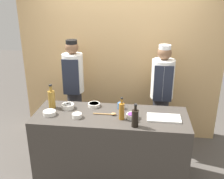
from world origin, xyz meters
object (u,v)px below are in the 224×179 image
(sauce_bowl_orange, at_px, (68,106))
(bottle_amber, at_px, (122,111))
(wooden_spoon, at_px, (109,114))
(chef_right, at_px, (161,95))
(sauce_bowl_purple, at_px, (132,116))
(cup_blue, at_px, (120,106))
(cutting_board, at_px, (164,118))
(chef_left, at_px, (74,89))
(sauce_bowl_green, at_px, (94,105))
(sauce_bowl_red, at_px, (77,115))
(sauce_bowl_white, at_px, (49,113))
(bottle_vinegar, at_px, (52,99))
(bottle_soy, at_px, (135,118))

(sauce_bowl_orange, bearing_deg, bottle_amber, -16.44)
(wooden_spoon, distance_m, chef_right, 1.01)
(sauce_bowl_purple, bearing_deg, cup_blue, 123.83)
(cutting_board, distance_m, chef_left, 1.51)
(cup_blue, distance_m, wooden_spoon, 0.24)
(cutting_board, height_order, bottle_amber, bottle_amber)
(sauce_bowl_green, bearing_deg, cutting_board, -15.36)
(sauce_bowl_green, distance_m, cup_blue, 0.35)
(sauce_bowl_red, height_order, sauce_bowl_green, sauce_bowl_red)
(chef_right, bearing_deg, wooden_spoon, -132.24)
(sauce_bowl_green, height_order, sauce_bowl_white, sauce_bowl_white)
(sauce_bowl_purple, bearing_deg, bottle_vinegar, 171.10)
(bottle_soy, relative_size, cup_blue, 3.47)
(sauce_bowl_white, distance_m, bottle_vinegar, 0.23)
(bottle_amber, relative_size, chef_right, 0.17)
(sauce_bowl_purple, distance_m, bottle_amber, 0.15)
(sauce_bowl_orange, relative_size, bottle_vinegar, 0.50)
(sauce_bowl_purple, distance_m, wooden_spoon, 0.30)
(sauce_bowl_red, xyz_separation_m, bottle_amber, (0.53, 0.03, 0.08))
(sauce_bowl_white, bearing_deg, sauce_bowl_green, 31.67)
(sauce_bowl_orange, xyz_separation_m, wooden_spoon, (0.55, -0.12, -0.02))
(sauce_bowl_orange, xyz_separation_m, chef_left, (-0.08, 0.63, -0.01))
(wooden_spoon, bearing_deg, sauce_bowl_green, 134.97)
(cutting_board, bearing_deg, cup_blue, 157.52)
(sauce_bowl_green, height_order, bottle_vinegar, bottle_vinegar)
(chef_left, height_order, chef_right, chef_left)
(chef_left, bearing_deg, wooden_spoon, -49.90)
(sauce_bowl_white, height_order, sauce_bowl_orange, sauce_bowl_orange)
(sauce_bowl_purple, relative_size, chef_left, 0.09)
(sauce_bowl_orange, bearing_deg, cup_blue, 6.76)
(sauce_bowl_purple, bearing_deg, bottle_soy, -78.72)
(sauce_bowl_orange, distance_m, bottle_vinegar, 0.23)
(chef_right, bearing_deg, bottle_vinegar, -156.28)
(sauce_bowl_purple, xyz_separation_m, sauce_bowl_green, (-0.51, 0.27, -0.00))
(bottle_soy, relative_size, chef_left, 0.17)
(bottle_soy, bearing_deg, bottle_vinegar, 161.38)
(sauce_bowl_purple, height_order, cutting_board, sauce_bowl_purple)
(sauce_bowl_red, xyz_separation_m, cup_blue, (0.49, 0.32, 0.01))
(sauce_bowl_orange, xyz_separation_m, chef_right, (1.23, 0.63, -0.04))
(bottle_soy, bearing_deg, cutting_board, 34.05)
(sauce_bowl_red, xyz_separation_m, chef_right, (1.05, 0.86, -0.04))
(bottle_amber, bearing_deg, bottle_soy, -44.09)
(bottle_vinegar, height_order, bottle_amber, bottle_vinegar)
(chef_left, bearing_deg, chef_right, -0.00)
(sauce_bowl_green, distance_m, bottle_soy, 0.73)
(sauce_bowl_green, bearing_deg, sauce_bowl_orange, -162.81)
(sauce_bowl_red, distance_m, sauce_bowl_green, 0.37)
(bottle_amber, xyz_separation_m, cup_blue, (-0.04, 0.29, -0.07))
(sauce_bowl_red, height_order, cutting_board, sauce_bowl_red)
(cup_blue, bearing_deg, chef_left, 144.15)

